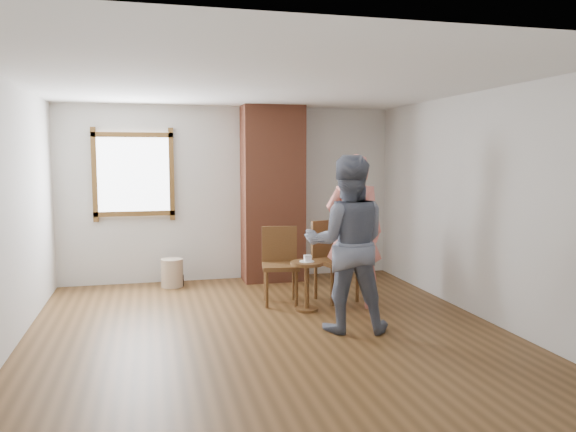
{
  "coord_description": "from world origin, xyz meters",
  "views": [
    {
      "loc": [
        -1.19,
        -5.66,
        1.86
      ],
      "look_at": [
        0.41,
        0.8,
        1.15
      ],
      "focal_mm": 35.0,
      "sensor_mm": 36.0,
      "label": 1
    }
  ],
  "objects_px": {
    "dining_chair_left": "(280,261)",
    "man": "(347,244)",
    "stoneware_crock": "(172,273)",
    "side_table": "(307,278)",
    "dining_chair_right": "(333,256)",
    "person_pink": "(354,231)"
  },
  "relations": [
    {
      "from": "dining_chair_left",
      "to": "man",
      "type": "distance_m",
      "value": 1.41
    },
    {
      "from": "dining_chair_left",
      "to": "man",
      "type": "xyz_separation_m",
      "value": [
        0.43,
        -1.28,
        0.39
      ]
    },
    {
      "from": "stoneware_crock",
      "to": "side_table",
      "type": "distance_m",
      "value": 2.27
    },
    {
      "from": "stoneware_crock",
      "to": "dining_chair_right",
      "type": "distance_m",
      "value": 2.38
    },
    {
      "from": "dining_chair_right",
      "to": "man",
      "type": "distance_m",
      "value": 1.36
    },
    {
      "from": "dining_chair_right",
      "to": "side_table",
      "type": "xyz_separation_m",
      "value": [
        -0.48,
        -0.46,
        -0.17
      ]
    },
    {
      "from": "side_table",
      "to": "man",
      "type": "bearing_deg",
      "value": -76.0
    },
    {
      "from": "dining_chair_right",
      "to": "man",
      "type": "height_order",
      "value": "man"
    },
    {
      "from": "dining_chair_left",
      "to": "dining_chair_right",
      "type": "relative_size",
      "value": 0.94
    },
    {
      "from": "dining_chair_left",
      "to": "side_table",
      "type": "xyz_separation_m",
      "value": [
        0.23,
        -0.45,
        -0.14
      ]
    },
    {
      "from": "side_table",
      "to": "dining_chair_right",
      "type": "bearing_deg",
      "value": 43.47
    },
    {
      "from": "stoneware_crock",
      "to": "dining_chair_left",
      "type": "height_order",
      "value": "dining_chair_left"
    },
    {
      "from": "dining_chair_right",
      "to": "man",
      "type": "relative_size",
      "value": 0.55
    },
    {
      "from": "dining_chair_left",
      "to": "side_table",
      "type": "height_order",
      "value": "dining_chair_left"
    },
    {
      "from": "stoneware_crock",
      "to": "man",
      "type": "distance_m",
      "value": 3.13
    },
    {
      "from": "stoneware_crock",
      "to": "side_table",
      "type": "xyz_separation_m",
      "value": [
        1.53,
        -1.67,
        0.2
      ]
    },
    {
      "from": "side_table",
      "to": "man",
      "type": "xyz_separation_m",
      "value": [
        0.21,
        -0.83,
        0.53
      ]
    },
    {
      "from": "dining_chair_left",
      "to": "person_pink",
      "type": "xyz_separation_m",
      "value": [
        0.84,
        -0.41,
        0.4
      ]
    },
    {
      "from": "dining_chair_right",
      "to": "side_table",
      "type": "bearing_deg",
      "value": -151.94
    },
    {
      "from": "side_table",
      "to": "person_pink",
      "type": "xyz_separation_m",
      "value": [
        0.61,
        0.05,
        0.54
      ]
    },
    {
      "from": "dining_chair_left",
      "to": "dining_chair_right",
      "type": "height_order",
      "value": "dining_chair_right"
    },
    {
      "from": "man",
      "to": "dining_chair_left",
      "type": "bearing_deg",
      "value": -56.95
    }
  ]
}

